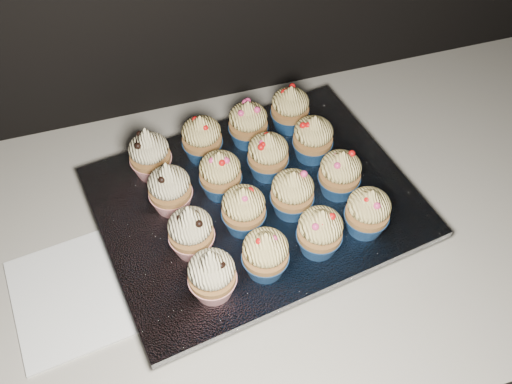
% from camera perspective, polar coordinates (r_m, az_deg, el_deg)
% --- Properties ---
extents(cabinet, '(2.40, 0.60, 0.86)m').
position_cam_1_polar(cabinet, '(1.27, -0.80, -16.12)').
color(cabinet, black).
rests_on(cabinet, ground).
extents(worktop, '(2.44, 0.64, 0.04)m').
position_cam_1_polar(worktop, '(0.87, -1.12, -4.52)').
color(worktop, beige).
rests_on(worktop, cabinet).
extents(napkin, '(0.21, 0.21, 0.00)m').
position_cam_1_polar(napkin, '(0.83, -17.00, -9.53)').
color(napkin, white).
rests_on(napkin, worktop).
extents(baking_tray, '(0.46, 0.38, 0.02)m').
position_cam_1_polar(baking_tray, '(0.87, -0.00, -1.62)').
color(baking_tray, black).
rests_on(baking_tray, worktop).
extents(foil_lining, '(0.50, 0.42, 0.01)m').
position_cam_1_polar(foil_lining, '(0.85, -0.00, -0.93)').
color(foil_lining, silver).
rests_on(foil_lining, baking_tray).
extents(cupcake_0, '(0.06, 0.06, 0.10)m').
position_cam_1_polar(cupcake_0, '(0.73, -4.43, -8.23)').
color(cupcake_0, '#B21821').
rests_on(cupcake_0, foil_lining).
extents(cupcake_1, '(0.06, 0.06, 0.08)m').
position_cam_1_polar(cupcake_1, '(0.75, 0.95, -6.19)').
color(cupcake_1, navy).
rests_on(cupcake_1, foil_lining).
extents(cupcake_2, '(0.06, 0.06, 0.08)m').
position_cam_1_polar(cupcake_2, '(0.77, 6.40, -3.95)').
color(cupcake_2, navy).
rests_on(cupcake_2, foil_lining).
extents(cupcake_3, '(0.06, 0.06, 0.08)m').
position_cam_1_polar(cupcake_3, '(0.80, 11.10, -1.95)').
color(cupcake_3, navy).
rests_on(cupcake_3, foil_lining).
extents(cupcake_4, '(0.06, 0.06, 0.10)m').
position_cam_1_polar(cupcake_4, '(0.77, -6.53, -3.92)').
color(cupcake_4, '#B21821').
rests_on(cupcake_4, foil_lining).
extents(cupcake_5, '(0.06, 0.06, 0.08)m').
position_cam_1_polar(cupcake_5, '(0.79, -1.24, -1.76)').
color(cupcake_5, navy).
rests_on(cupcake_5, foil_lining).
extents(cupcake_6, '(0.06, 0.06, 0.08)m').
position_cam_1_polar(cupcake_6, '(0.81, 3.65, -0.13)').
color(cupcake_6, navy).
rests_on(cupcake_6, foil_lining).
extents(cupcake_7, '(0.06, 0.06, 0.08)m').
position_cam_1_polar(cupcake_7, '(0.84, 8.38, 1.84)').
color(cupcake_7, navy).
rests_on(cupcake_7, foil_lining).
extents(cupcake_8, '(0.06, 0.06, 0.10)m').
position_cam_1_polar(cupcake_8, '(0.82, -8.62, 0.36)').
color(cupcake_8, '#B21821').
rests_on(cupcake_8, foil_lining).
extents(cupcake_9, '(0.06, 0.06, 0.08)m').
position_cam_1_polar(cupcake_9, '(0.83, -3.60, 1.81)').
color(cupcake_9, navy).
rests_on(cupcake_9, foil_lining).
extents(cupcake_10, '(0.06, 0.06, 0.08)m').
position_cam_1_polar(cupcake_10, '(0.86, 1.21, 3.69)').
color(cupcake_10, navy).
rests_on(cupcake_10, foil_lining).
extents(cupcake_11, '(0.06, 0.06, 0.08)m').
position_cam_1_polar(cupcake_11, '(0.88, 5.72, 5.37)').
color(cupcake_11, navy).
rests_on(cupcake_11, foil_lining).
extents(cupcake_12, '(0.06, 0.06, 0.10)m').
position_cam_1_polar(cupcake_12, '(0.87, -10.58, 3.74)').
color(cupcake_12, '#B21821').
rests_on(cupcake_12, foil_lining).
extents(cupcake_13, '(0.06, 0.06, 0.08)m').
position_cam_1_polar(cupcake_13, '(0.88, -5.43, 5.38)').
color(cupcake_13, navy).
rests_on(cupcake_13, foil_lining).
extents(cupcake_14, '(0.06, 0.06, 0.08)m').
position_cam_1_polar(cupcake_14, '(0.90, -0.79, 6.84)').
color(cupcake_14, navy).
rests_on(cupcake_14, foil_lining).
extents(cupcake_15, '(0.06, 0.06, 0.08)m').
position_cam_1_polar(cupcake_15, '(0.93, 3.43, 8.31)').
color(cupcake_15, navy).
rests_on(cupcake_15, foil_lining).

